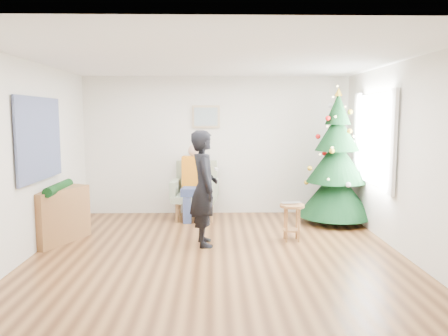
{
  "coord_description": "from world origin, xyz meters",
  "views": [
    {
      "loc": [
        -0.04,
        -5.79,
        1.87
      ],
      "look_at": [
        0.1,
        0.6,
        1.1
      ],
      "focal_mm": 35.0,
      "sensor_mm": 36.0,
      "label": 1
    }
  ],
  "objects_px": {
    "christmas_tree": "(336,163)",
    "armchair": "(195,197)",
    "stool": "(292,222)",
    "standing_man": "(204,188)",
    "console": "(60,216)"
  },
  "relations": [
    {
      "from": "christmas_tree",
      "to": "armchair",
      "type": "distance_m",
      "value": 2.59
    },
    {
      "from": "stool",
      "to": "standing_man",
      "type": "distance_m",
      "value": 1.43
    },
    {
      "from": "armchair",
      "to": "christmas_tree",
      "type": "bearing_deg",
      "value": -3.79
    },
    {
      "from": "armchair",
      "to": "stool",
      "type": "bearing_deg",
      "value": -39.38
    },
    {
      "from": "christmas_tree",
      "to": "standing_man",
      "type": "xyz_separation_m",
      "value": [
        -2.27,
        -1.28,
        -0.22
      ]
    },
    {
      "from": "standing_man",
      "to": "console",
      "type": "xyz_separation_m",
      "value": [
        -2.14,
        0.18,
        -0.43
      ]
    },
    {
      "from": "christmas_tree",
      "to": "console",
      "type": "bearing_deg",
      "value": -165.95
    },
    {
      "from": "armchair",
      "to": "standing_man",
      "type": "xyz_separation_m",
      "value": [
        0.2,
        -1.67,
        0.45
      ]
    },
    {
      "from": "armchair",
      "to": "console",
      "type": "height_order",
      "value": "armchair"
    },
    {
      "from": "standing_man",
      "to": "console",
      "type": "relative_size",
      "value": 1.66
    },
    {
      "from": "armchair",
      "to": "standing_man",
      "type": "relative_size",
      "value": 0.62
    },
    {
      "from": "christmas_tree",
      "to": "console",
      "type": "xyz_separation_m",
      "value": [
        -4.4,
        -1.1,
        -0.65
      ]
    },
    {
      "from": "console",
      "to": "armchair",
      "type": "bearing_deg",
      "value": 60.97
    },
    {
      "from": "armchair",
      "to": "console",
      "type": "relative_size",
      "value": 1.04
    },
    {
      "from": "standing_man",
      "to": "armchair",
      "type": "bearing_deg",
      "value": -2.95
    }
  ]
}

